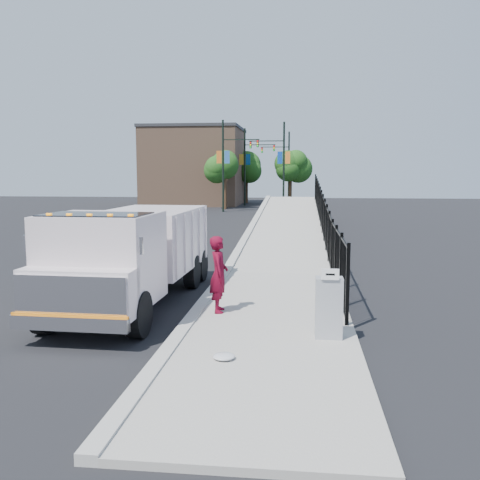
# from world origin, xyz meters

# --- Properties ---
(ground) EXTENTS (120.00, 120.00, 0.00)m
(ground) POSITION_xyz_m (0.00, 0.00, 0.00)
(ground) COLOR black
(ground) RESTS_ON ground
(sidewalk) EXTENTS (3.55, 12.00, 0.12)m
(sidewalk) POSITION_xyz_m (1.93, -2.00, 0.06)
(sidewalk) COLOR #9E998E
(sidewalk) RESTS_ON ground
(curb) EXTENTS (0.30, 12.00, 0.16)m
(curb) POSITION_xyz_m (0.00, -2.00, 0.08)
(curb) COLOR #ADAAA3
(curb) RESTS_ON ground
(ramp) EXTENTS (3.95, 24.06, 3.19)m
(ramp) POSITION_xyz_m (2.12, 16.00, 0.00)
(ramp) COLOR #9E998E
(ramp) RESTS_ON ground
(iron_fence) EXTENTS (0.10, 28.00, 1.80)m
(iron_fence) POSITION_xyz_m (3.55, 12.00, 0.90)
(iron_fence) COLOR black
(iron_fence) RESTS_ON ground
(truck) EXTENTS (2.71, 7.72, 2.62)m
(truck) POSITION_xyz_m (-1.86, -0.36, 1.48)
(truck) COLOR black
(truck) RESTS_ON ground
(worker) EXTENTS (0.53, 0.73, 1.85)m
(worker) POSITION_xyz_m (0.55, -1.18, 1.05)
(worker) COLOR #60061B
(worker) RESTS_ON sidewalk
(utility_cabinet) EXTENTS (0.55, 0.40, 1.25)m
(utility_cabinet) POSITION_xyz_m (3.10, -2.94, 0.75)
(utility_cabinet) COLOR gray
(utility_cabinet) RESTS_ON sidewalk
(arrow_sign) EXTENTS (0.35, 0.04, 0.22)m
(arrow_sign) POSITION_xyz_m (3.10, -3.16, 1.48)
(arrow_sign) COLOR white
(arrow_sign) RESTS_ON utility_cabinet
(debris) EXTENTS (0.41, 0.41, 0.10)m
(debris) POSITION_xyz_m (1.15, -4.46, 0.17)
(debris) COLOR silver
(debris) RESTS_ON sidewalk
(light_pole_0) EXTENTS (3.77, 0.22, 8.00)m
(light_pole_0) POSITION_xyz_m (-4.02, 33.12, 4.36)
(light_pole_0) COLOR black
(light_pole_0) RESTS_ON ground
(light_pole_1) EXTENTS (3.78, 0.22, 8.00)m
(light_pole_1) POSITION_xyz_m (0.60, 35.46, 4.36)
(light_pole_1) COLOR black
(light_pole_1) RESTS_ON ground
(light_pole_2) EXTENTS (3.78, 0.22, 8.00)m
(light_pole_2) POSITION_xyz_m (-3.06, 42.21, 4.36)
(light_pole_2) COLOR black
(light_pole_2) RESTS_ON ground
(light_pole_3) EXTENTS (3.78, 0.22, 8.00)m
(light_pole_3) POSITION_xyz_m (0.79, 47.36, 4.36)
(light_pole_3) COLOR black
(light_pole_3) RESTS_ON ground
(tree_0) EXTENTS (2.76, 2.76, 5.38)m
(tree_0) POSITION_xyz_m (-4.65, 36.44, 3.95)
(tree_0) COLOR #382314
(tree_0) RESTS_ON ground
(tree_1) EXTENTS (2.62, 2.62, 5.31)m
(tree_1) POSITION_xyz_m (1.42, 40.55, 3.95)
(tree_1) COLOR #382314
(tree_1) RESTS_ON ground
(tree_2) EXTENTS (3.29, 3.29, 5.65)m
(tree_2) POSITION_xyz_m (-3.65, 46.80, 3.97)
(tree_2) COLOR #382314
(tree_2) RESTS_ON ground
(building) EXTENTS (10.00, 10.00, 8.00)m
(building) POSITION_xyz_m (-9.00, 44.00, 4.00)
(building) COLOR #8C664C
(building) RESTS_ON ground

